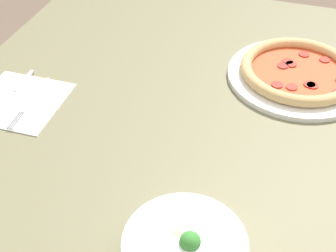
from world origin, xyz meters
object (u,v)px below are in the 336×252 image
pizza (298,73)px  knife (12,96)px  fork (31,102)px  bowl (185,250)px

pizza → knife: (0.60, 0.26, -0.01)m
knife → fork: bearing=78.1°
fork → knife: (0.05, -0.01, -0.00)m
fork → knife: same height
bowl → knife: 0.56m
bowl → knife: bowl is taller
bowl → fork: bowl is taller
bowl → knife: size_ratio=0.87×
pizza → bowl: size_ratio=1.70×
bowl → knife: bearing=-31.0°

